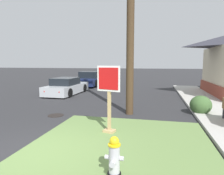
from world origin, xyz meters
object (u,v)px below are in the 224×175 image
object	(u,v)px
pickup_truck_navy	(91,80)
manhole_cover	(56,115)
stop_sign	(109,99)
parked_sedan_silver	(67,87)
fire_hydrant	(114,158)

from	to	relation	value
pickup_truck_navy	manhole_cover	bearing A→B (deg)	-79.13
stop_sign	parked_sedan_silver	distance (m)	9.18
manhole_cover	stop_sign	bearing A→B (deg)	-31.54
manhole_cover	pickup_truck_navy	size ratio (longest dim) A/B	0.13
stop_sign	fire_hydrant	bearing A→B (deg)	-74.22
stop_sign	parked_sedan_silver	size ratio (longest dim) A/B	0.48
stop_sign	pickup_truck_navy	xyz separation A→B (m)	(-5.11, 13.38, -0.56)
fire_hydrant	manhole_cover	bearing A→B (deg)	130.28
fire_hydrant	manhole_cover	size ratio (longest dim) A/B	1.19
stop_sign	manhole_cover	distance (m)	3.58
fire_hydrant	parked_sedan_silver	world-z (taller)	parked_sedan_silver
manhole_cover	parked_sedan_silver	xyz separation A→B (m)	(-2.23, 5.82, 0.53)
parked_sedan_silver	pickup_truck_navy	size ratio (longest dim) A/B	0.86
parked_sedan_silver	pickup_truck_navy	xyz separation A→B (m)	(0.00, 5.79, 0.07)
manhole_cover	parked_sedan_silver	size ratio (longest dim) A/B	0.16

